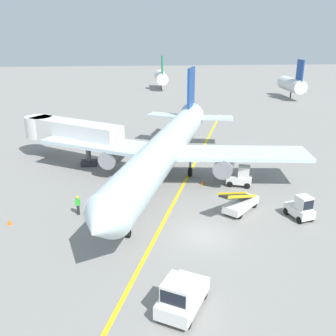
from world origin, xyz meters
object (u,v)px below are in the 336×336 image
Objects in this scene: pushback_tug at (182,295)px; airliner at (166,148)px; jet_bridge at (66,132)px; safety_cone_wingtip_left at (202,182)px; safety_cone_wingtip_right at (190,174)px; baggage_tug_near_wing at (301,208)px; belt_loader_forward_hold at (240,203)px; safety_cone_nose_right at (10,222)px; baggage_tug_by_cargo_door at (241,177)px; ground_crew_marshaller at (78,205)px; baggage_cart_loaded at (106,206)px.

airliner is at bearing 87.27° from pushback_tug.
safety_cone_wingtip_left is at bearing -31.37° from jet_bridge.
pushback_tug is 20.57m from safety_cone_wingtip_right.
airliner is at bearing 135.91° from baggage_tug_near_wing.
belt_loader_forward_hold is at bearing -71.04° from safety_cone_wingtip_right.
baggage_tug_near_wing is at bearing -2.86° from safety_cone_nose_right.
ground_crew_marshaller is at bearing -162.30° from baggage_tug_by_cargo_door.
jet_bridge is (-11.01, 7.01, 0.12)m from airliner.
jet_bridge is 3.27× the size of baggage_cart_loaded.
jet_bridge is 4.42× the size of baggage_tug_by_cargo_door.
baggage_tug_near_wing is 1.56× the size of ground_crew_marshaller.
jet_bridge reaches higher than pushback_tug.
safety_cone_wingtip_right is (8.34, 7.50, -0.25)m from baggage_cart_loaded.
belt_loader_forward_hold is 6.56m from safety_cone_wingtip_left.
pushback_tug is 1.51× the size of baggage_tug_by_cargo_door.
pushback_tug is 18.90m from baggage_tug_by_cargo_door.
baggage_cart_loaded is (-12.90, -4.33, -0.46)m from baggage_tug_by_cargo_door.
safety_cone_nose_right is at bearing -147.10° from airliner.
pushback_tug is 1.11× the size of baggage_cart_loaded.
safety_cone_wingtip_left is at bearing 22.13° from safety_cone_nose_right.
belt_loader_forward_hold reaches higher than baggage_tug_by_cargo_door.
airliner reaches higher than pushback_tug.
baggage_tug_near_wing is 4.85m from belt_loader_forward_hold.
belt_loader_forward_hold is at bearing -42.17° from jet_bridge.
belt_loader_forward_hold is (-4.51, 1.76, -0.15)m from baggage_tug_near_wing.
airliner is 78.04× the size of safety_cone_wingtip_right.
ground_crew_marshaller is (-7.11, 12.25, -0.08)m from pushback_tug.
baggage_tug_near_wing is 7.83m from baggage_tug_by_cargo_door.
safety_cone_nose_right is (-18.79, -0.60, -0.56)m from belt_loader_forward_hold.
jet_bridge is at bearing 152.40° from baggage_tug_by_cargo_door.
jet_bridge is 27.04m from baggage_tug_near_wing.
belt_loader_forward_hold is at bearing -55.22° from airliner.
baggage_tug_near_wing reaches higher than ground_crew_marshaller.
safety_cone_wingtip_left is (11.47, 5.52, -0.69)m from ground_crew_marshaller.
safety_cone_wingtip_left is 2.63m from safety_cone_wingtip_right.
baggage_tug_near_wing is 6.04× the size of safety_cone_wingtip_left.
baggage_tug_by_cargo_door is 0.60× the size of belt_loader_forward_hold.
baggage_tug_by_cargo_door is at bearing 73.94° from belt_loader_forward_hold.
safety_cone_wingtip_right is (-4.57, 3.16, -0.71)m from baggage_tug_by_cargo_door.
jet_bridge is 16.09m from safety_cone_nose_right.
baggage_tug_by_cargo_door is 21.28m from safety_cone_nose_right.
pushback_tug is at bearing -69.23° from jet_bridge.
airliner is 8.44× the size of pushback_tug.
pushback_tug is 18.32m from safety_cone_wingtip_left.
safety_cone_wingtip_left is (-6.62, 7.95, -0.71)m from baggage_tug_near_wing.
jet_bridge is 15.09m from baggage_cart_loaded.
safety_cone_nose_right is at bearing -166.68° from baggage_cart_loaded.
baggage_cart_loaded is (-4.84, 12.76, -0.53)m from pushback_tug.
belt_loader_forward_hold is (5.54, -7.98, -2.64)m from airliner.
baggage_cart_loaded is at bearing 169.50° from baggage_tug_near_wing.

